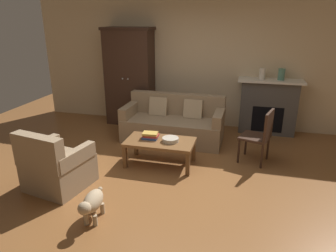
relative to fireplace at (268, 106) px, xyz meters
The scene contains 13 objects.
ground_plane 2.83m from the fireplace, 124.00° to the right, with size 9.60×9.60×0.00m, color brown.
back_wall 1.78m from the fireplace, behind, with size 7.20×0.10×2.80m, color beige.
fireplace is the anchor object (origin of this frame).
armoire 2.99m from the fireplace, behind, with size 1.06×0.57×2.09m.
couch 1.98m from the fireplace, 154.65° to the right, with size 1.94×0.89×0.86m.
coffee_table 2.63m from the fireplace, 131.57° to the right, with size 1.10×0.60×0.42m.
fruit_bowl 2.51m from the fireplace, 128.67° to the right, with size 0.26×0.26×0.06m, color beige.
book_stack 2.71m from the fireplace, 134.85° to the right, with size 0.26×0.19×0.11m.
mantel_vase_cream 0.68m from the fireplace, behind, with size 0.12×0.12×0.22m, color beige.
mantel_vase_jade 0.69m from the fireplace, ahead, with size 0.13×0.13×0.23m, color slate.
armchair_near_left 4.22m from the fireplace, 134.39° to the right, with size 0.90×0.90×0.88m.
side_chair_wooden 1.49m from the fireplace, 96.85° to the right, with size 0.55×0.55×0.90m.
dog 4.17m from the fireplace, 120.45° to the right, with size 0.24×0.57×0.39m.
Camera 1 is at (1.07, -4.03, 2.31)m, focal length 32.76 mm.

